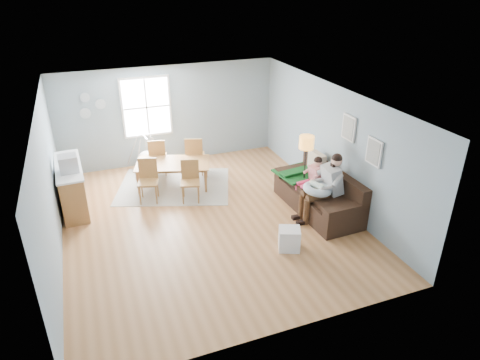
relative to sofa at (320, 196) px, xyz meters
name	(u,v)px	position (x,y,z in m)	size (l,w,h in m)	color
room	(204,113)	(-2.52, 0.45, 2.09)	(8.40, 9.40, 3.90)	#A5693A
window	(146,107)	(-3.12, 3.92, 1.32)	(1.32, 0.08, 1.62)	silver
pictures	(361,139)	(0.45, -0.60, 1.52)	(0.05, 1.34, 0.74)	silver
wall_plates	(90,106)	(-4.52, 3.92, 1.50)	(0.67, 0.02, 0.66)	#93A7B0
sofa	(320,196)	(0.00, 0.00, 0.00)	(1.09, 2.37, 0.95)	black
green_throw	(300,173)	(-0.12, 0.77, 0.26)	(1.06, 0.91, 0.04)	#13531E
beige_pillow	(317,163)	(0.22, 0.62, 0.52)	(0.15, 0.55, 0.55)	tan
father	(325,185)	(-0.14, -0.34, 0.47)	(1.04, 0.48, 1.49)	gray
nursing_pillow	(317,189)	(-0.31, -0.35, 0.40)	(0.62, 0.62, 0.17)	silver
infant	(316,185)	(-0.32, -0.31, 0.48)	(0.23, 0.41, 0.15)	silver
toddler	(313,174)	(-0.09, 0.22, 0.47)	(0.64, 0.37, 0.97)	silver
floor_lamp	(306,148)	(-0.19, 0.45, 1.02)	(0.33, 0.33, 1.64)	black
storage_cube	(289,239)	(-1.36, -1.15, -0.11)	(0.51, 0.49, 0.45)	white
rug	(174,186)	(-2.84, 2.32, -0.33)	(2.73, 2.07, 0.01)	gray
dining_table	(173,175)	(-2.84, 2.32, -0.02)	(1.81, 1.01, 0.64)	brown
chair_sw	(148,177)	(-3.54, 1.85, 0.25)	(0.57, 0.57, 1.02)	brown
chair_se	(190,178)	(-2.61, 1.52, 0.22)	(0.55, 0.55, 0.98)	brown
chair_nw	(157,155)	(-3.07, 3.11, 0.26)	(0.55, 0.55, 1.02)	brown
chair_ne	(194,153)	(-2.16, 2.78, 0.28)	(0.61, 0.61, 1.06)	brown
counter	(72,186)	(-5.22, 2.11, 0.20)	(0.62, 1.89, 1.05)	brown
monitor	(68,164)	(-5.19, 1.75, 0.89)	(0.41, 0.39, 0.36)	#B4B5B9
baby_swing	(147,155)	(-3.29, 3.55, 0.10)	(1.04, 1.06, 0.97)	#B4B5B9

